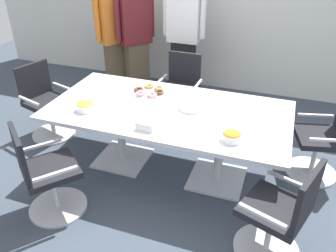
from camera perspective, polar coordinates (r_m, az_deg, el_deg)
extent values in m
cube|color=#3D4754|center=(3.87, 0.00, -7.09)|extent=(10.00, 10.00, 0.01)
cube|color=silver|center=(3.46, 0.00, 2.56)|extent=(2.40, 1.20, 0.04)
cube|color=silver|center=(4.04, -7.41, -5.25)|extent=(0.56, 0.56, 0.02)
cylinder|color=silver|center=(3.84, -7.76, -0.93)|extent=(0.09, 0.09, 0.69)
cube|color=silver|center=(3.75, 8.04, -8.53)|extent=(0.56, 0.56, 0.02)
cylinder|color=silver|center=(3.53, 8.46, -4.04)|extent=(0.09, 0.09, 0.69)
cylinder|color=silver|center=(3.55, -17.61, -12.57)|extent=(0.76, 0.76, 0.02)
cylinder|color=silver|center=(3.41, -18.18, -9.92)|extent=(0.05, 0.05, 0.41)
cube|color=black|center=(3.27, -18.83, -6.81)|extent=(0.65, 0.65, 0.06)
cube|color=black|center=(3.12, -23.25, -4.34)|extent=(0.36, 0.31, 0.42)
cube|color=silver|center=(3.41, -20.17, -2.98)|extent=(0.26, 0.30, 0.02)
cube|color=silver|center=(3.01, -18.06, -7.50)|extent=(0.26, 0.30, 0.02)
cylinder|color=silver|center=(3.17, 15.83, -18.83)|extent=(0.69, 0.69, 0.02)
cylinder|color=silver|center=(3.01, 16.43, -16.14)|extent=(0.05, 0.05, 0.41)
cube|color=black|center=(2.85, 17.12, -12.91)|extent=(0.59, 0.59, 0.06)
cube|color=black|center=(2.66, 22.07, -10.81)|extent=(0.18, 0.42, 0.42)
cube|color=silver|center=(2.60, 15.26, -14.05)|extent=(0.36, 0.15, 0.02)
cube|color=silver|center=(2.96, 19.43, -8.50)|extent=(0.36, 0.15, 0.02)
cylinder|color=silver|center=(4.11, 22.42, -6.97)|extent=(0.65, 0.65, 0.02)
cylinder|color=silver|center=(3.99, 23.02, -4.50)|extent=(0.05, 0.05, 0.41)
cube|color=black|center=(3.87, 23.71, -1.67)|extent=(0.56, 0.56, 0.06)
cube|color=silver|center=(3.61, 25.08, -2.13)|extent=(0.36, 0.12, 0.02)
cube|color=silver|center=(4.01, 23.18, 1.64)|extent=(0.36, 0.12, 0.02)
cylinder|color=silver|center=(4.74, 1.73, 0.91)|extent=(0.56, 0.56, 0.02)
cylinder|color=silver|center=(4.63, 1.77, 3.22)|extent=(0.05, 0.05, 0.41)
cube|color=black|center=(4.53, 1.81, 5.83)|extent=(0.47, 0.47, 0.06)
cube|color=black|center=(4.62, 2.75, 9.55)|extent=(0.44, 0.05, 0.42)
cube|color=silver|center=(4.41, 4.85, 6.74)|extent=(0.04, 0.37, 0.02)
cube|color=silver|center=(4.56, -1.09, 7.67)|extent=(0.04, 0.37, 0.02)
cylinder|color=silver|center=(4.68, -18.25, -1.16)|extent=(0.67, 0.67, 0.02)
cylinder|color=silver|center=(4.58, -18.68, 1.13)|extent=(0.05, 0.05, 0.41)
cube|color=black|center=(4.48, -19.17, 3.72)|extent=(0.57, 0.57, 0.06)
cube|color=black|center=(4.54, -21.27, 7.08)|extent=(0.16, 0.43, 0.42)
cube|color=silver|center=(4.55, -16.99, 6.24)|extent=(0.36, 0.13, 0.02)
cube|color=silver|center=(4.31, -22.00, 3.89)|extent=(0.36, 0.13, 0.02)
cube|color=brown|center=(5.49, -8.31, 9.49)|extent=(0.35, 0.38, 0.81)
cube|color=orange|center=(5.28, -8.92, 16.88)|extent=(0.43, 0.49, 0.64)
cylinder|color=orange|center=(5.39, -6.35, 17.70)|extent=(0.11, 0.11, 0.58)
cylinder|color=orange|center=(5.16, -11.66, 16.69)|extent=(0.11, 0.11, 0.58)
cube|color=brown|center=(5.39, -5.09, 9.31)|extent=(0.36, 0.37, 0.82)
cube|color=maroon|center=(5.17, -5.47, 16.88)|extent=(0.45, 0.48, 0.65)
cylinder|color=maroon|center=(5.27, -2.76, 17.61)|extent=(0.11, 0.11, 0.58)
cylinder|color=maroon|center=(5.06, -8.33, 16.78)|extent=(0.11, 0.11, 0.58)
cube|color=black|center=(5.19, 2.46, 9.02)|extent=(0.32, 0.20, 0.90)
cube|color=white|center=(4.95, 2.68, 17.73)|extent=(0.44, 0.22, 0.71)
cylinder|color=white|center=(4.87, 5.82, 17.83)|extent=(0.08, 0.08, 0.64)
cylinder|color=white|center=(5.02, -0.36, 18.37)|extent=(0.08, 0.08, 0.64)
cylinder|color=white|center=(2.99, 10.46, -1.83)|extent=(0.18, 0.18, 0.07)
ellipsoid|color=orange|center=(2.97, 10.51, -1.30)|extent=(0.15, 0.15, 0.06)
cylinder|color=white|center=(3.51, -13.46, 3.02)|extent=(0.19, 0.19, 0.07)
ellipsoid|color=yellow|center=(3.49, -13.52, 3.50)|extent=(0.17, 0.17, 0.06)
cylinder|color=white|center=(3.80, -3.10, 5.60)|extent=(0.33, 0.33, 0.01)
torus|color=brown|center=(3.74, -1.49, 5.60)|extent=(0.11, 0.11, 0.03)
torus|color=tan|center=(3.84, -1.53, 6.27)|extent=(0.11, 0.11, 0.03)
torus|color=tan|center=(3.90, -3.12, 6.63)|extent=(0.11, 0.11, 0.03)
torus|color=brown|center=(3.81, -4.86, 6.00)|extent=(0.11, 0.11, 0.03)
torus|color=pink|center=(3.72, -4.54, 5.39)|extent=(0.11, 0.11, 0.03)
torus|color=pink|center=(3.68, -2.67, 5.17)|extent=(0.11, 0.11, 0.03)
cylinder|color=white|center=(3.45, 3.78, 2.83)|extent=(0.24, 0.24, 0.01)
cylinder|color=silver|center=(3.45, 3.79, 2.92)|extent=(0.24, 0.24, 0.01)
cylinder|color=white|center=(3.45, 3.79, 3.00)|extent=(0.24, 0.24, 0.01)
cylinder|color=silver|center=(3.45, 3.79, 3.09)|extent=(0.24, 0.24, 0.01)
cylinder|color=white|center=(3.44, 3.80, 3.18)|extent=(0.24, 0.24, 0.01)
cube|color=white|center=(3.12, -3.45, 0.35)|extent=(0.17, 0.17, 0.08)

